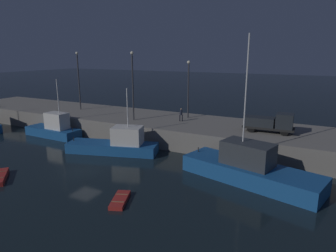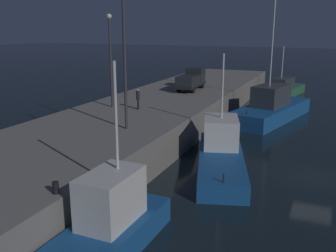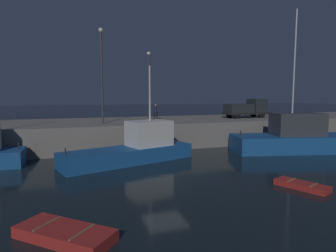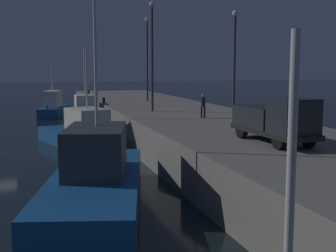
{
  "view_description": "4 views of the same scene",
  "coord_description": "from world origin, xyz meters",
  "px_view_note": "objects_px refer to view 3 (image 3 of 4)",
  "views": [
    {
      "loc": [
        20.37,
        -20.99,
        11.43
      ],
      "look_at": [
        3.54,
        11.45,
        2.56
      ],
      "focal_mm": 31.91,
      "sensor_mm": 36.0,
      "label": 1
    },
    {
      "loc": [
        -25.16,
        -0.46,
        9.52
      ],
      "look_at": [
        1.13,
        10.81,
        2.09
      ],
      "focal_mm": 41.28,
      "sensor_mm": 36.0,
      "label": 2
    },
    {
      "loc": [
        -5.28,
        -15.9,
        5.24
      ],
      "look_at": [
        3.96,
        10.91,
        2.23
      ],
      "focal_mm": 30.16,
      "sensor_mm": 36.0,
      "label": 3
    },
    {
      "loc": [
        35.57,
        2.39,
        6.36
      ],
      "look_at": [
        5.64,
        11.48,
        2.3
      ],
      "focal_mm": 49.03,
      "sensor_mm": 36.0,
      "label": 4
    }
  ],
  "objects_px": {
    "fishing_boat_white": "(299,138)",
    "lamp_post_east": "(102,69)",
    "dinghy_orange_near": "(65,234)",
    "utility_truck": "(247,108)",
    "rowboat_white_mid": "(302,185)",
    "dockworker": "(156,111)",
    "fishing_trawler_red": "(135,148)",
    "lamp_post_central": "(149,80)"
  },
  "relations": [
    {
      "from": "fishing_trawler_red",
      "to": "rowboat_white_mid",
      "type": "bearing_deg",
      "value": -52.26
    },
    {
      "from": "dinghy_orange_near",
      "to": "dockworker",
      "type": "bearing_deg",
      "value": 64.79
    },
    {
      "from": "fishing_trawler_red",
      "to": "utility_truck",
      "type": "bearing_deg",
      "value": 26.53
    },
    {
      "from": "dinghy_orange_near",
      "to": "utility_truck",
      "type": "relative_size",
      "value": 0.65
    },
    {
      "from": "fishing_trawler_red",
      "to": "fishing_boat_white",
      "type": "xyz_separation_m",
      "value": [
        15.68,
        -0.99,
        0.14
      ]
    },
    {
      "from": "fishing_trawler_red",
      "to": "dinghy_orange_near",
      "type": "distance_m",
      "value": 12.64
    },
    {
      "from": "fishing_boat_white",
      "to": "dinghy_orange_near",
      "type": "bearing_deg",
      "value": -153.28
    },
    {
      "from": "rowboat_white_mid",
      "to": "dockworker",
      "type": "distance_m",
      "value": 18.94
    },
    {
      "from": "rowboat_white_mid",
      "to": "lamp_post_east",
      "type": "height_order",
      "value": "lamp_post_east"
    },
    {
      "from": "rowboat_white_mid",
      "to": "fishing_boat_white",
      "type": "bearing_deg",
      "value": 46.99
    },
    {
      "from": "rowboat_white_mid",
      "to": "utility_truck",
      "type": "xyz_separation_m",
      "value": [
        8.4,
        17.69,
        3.56
      ]
    },
    {
      "from": "fishing_boat_white",
      "to": "lamp_post_east",
      "type": "distance_m",
      "value": 20.12
    },
    {
      "from": "utility_truck",
      "to": "dockworker",
      "type": "height_order",
      "value": "utility_truck"
    },
    {
      "from": "rowboat_white_mid",
      "to": "lamp_post_central",
      "type": "distance_m",
      "value": 22.28
    },
    {
      "from": "fishing_boat_white",
      "to": "rowboat_white_mid",
      "type": "bearing_deg",
      "value": -133.01
    },
    {
      "from": "fishing_trawler_red",
      "to": "rowboat_white_mid",
      "type": "relative_size",
      "value": 3.59
    },
    {
      "from": "rowboat_white_mid",
      "to": "utility_truck",
      "type": "bearing_deg",
      "value": 64.59
    },
    {
      "from": "fishing_trawler_red",
      "to": "utility_truck",
      "type": "distance_m",
      "value": 18.0
    },
    {
      "from": "dinghy_orange_near",
      "to": "utility_truck",
      "type": "distance_m",
      "value": 28.92
    },
    {
      "from": "lamp_post_east",
      "to": "dockworker",
      "type": "distance_m",
      "value": 7.82
    },
    {
      "from": "rowboat_white_mid",
      "to": "utility_truck",
      "type": "height_order",
      "value": "utility_truck"
    },
    {
      "from": "dinghy_orange_near",
      "to": "lamp_post_central",
      "type": "bearing_deg",
      "value": 67.52
    },
    {
      "from": "utility_truck",
      "to": "dinghy_orange_near",
      "type": "bearing_deg",
      "value": -137.35
    },
    {
      "from": "lamp_post_east",
      "to": "lamp_post_central",
      "type": "xyz_separation_m",
      "value": [
        6.03,
        4.79,
        -0.64
      ]
    },
    {
      "from": "fishing_boat_white",
      "to": "lamp_post_east",
      "type": "xyz_separation_m",
      "value": [
        -17.53,
        7.34,
        6.62
      ]
    },
    {
      "from": "fishing_boat_white",
      "to": "fishing_trawler_red",
      "type": "bearing_deg",
      "value": 176.37
    },
    {
      "from": "lamp_post_east",
      "to": "dockworker",
      "type": "xyz_separation_m",
      "value": [
        6.13,
        2.27,
        -4.28
      ]
    },
    {
      "from": "fishing_boat_white",
      "to": "lamp_post_central",
      "type": "bearing_deg",
      "value": 133.45
    },
    {
      "from": "fishing_boat_white",
      "to": "utility_truck",
      "type": "relative_size",
      "value": 2.31
    },
    {
      "from": "dinghy_orange_near",
      "to": "rowboat_white_mid",
      "type": "bearing_deg",
      "value": 7.91
    },
    {
      "from": "fishing_trawler_red",
      "to": "lamp_post_central",
      "type": "height_order",
      "value": "lamp_post_central"
    },
    {
      "from": "lamp_post_central",
      "to": "dockworker",
      "type": "relative_size",
      "value": 4.5
    },
    {
      "from": "lamp_post_central",
      "to": "fishing_boat_white",
      "type": "bearing_deg",
      "value": -46.55
    },
    {
      "from": "lamp_post_central",
      "to": "lamp_post_east",
      "type": "bearing_deg",
      "value": -141.52
    },
    {
      "from": "fishing_boat_white",
      "to": "lamp_post_central",
      "type": "xyz_separation_m",
      "value": [
        -11.5,
        12.13,
        5.98
      ]
    },
    {
      "from": "dockworker",
      "to": "lamp_post_central",
      "type": "bearing_deg",
      "value": 92.31
    },
    {
      "from": "utility_truck",
      "to": "dockworker",
      "type": "distance_m",
      "value": 11.67
    },
    {
      "from": "lamp_post_east",
      "to": "utility_truck",
      "type": "bearing_deg",
      "value": 5.18
    },
    {
      "from": "lamp_post_east",
      "to": "rowboat_white_mid",
      "type": "bearing_deg",
      "value": -59.74
    },
    {
      "from": "lamp_post_east",
      "to": "dockworker",
      "type": "relative_size",
      "value": 5.19
    },
    {
      "from": "rowboat_white_mid",
      "to": "lamp_post_east",
      "type": "xyz_separation_m",
      "value": [
        -9.38,
        16.07,
        7.68
      ]
    },
    {
      "from": "lamp_post_east",
      "to": "utility_truck",
      "type": "relative_size",
      "value": 1.6
    }
  ]
}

